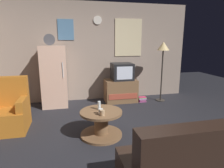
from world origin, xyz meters
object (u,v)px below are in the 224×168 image
Objects in this scene: armchair at (8,112)px; book_stack at (142,99)px; mug_ceramic_white at (101,111)px; standing_lamp at (163,51)px; fridge at (54,76)px; crt_tv at (122,72)px; tv_stand at (121,91)px; wine_glass at (99,105)px; couch at (205,168)px; coffee_table at (101,123)px; mug_ceramic_tan at (102,113)px.

armchair reaches higher than book_stack.
standing_lamp is at bearing 41.97° from mug_ceramic_white.
book_stack is (2.25, -0.20, -0.69)m from fridge.
tv_stand is at bearing 178.44° from crt_tv.
wine_glass is 0.22m from mug_ceramic_white.
armchair is at bearing -154.31° from tv_stand.
fridge is 3.28× the size of crt_tv.
tv_stand is at bearing 89.94° from couch.
standing_lamp is 2.77m from coffee_table.
mug_ceramic_tan is (-0.89, -2.01, -0.32)m from crt_tv.
fridge is 1.84× the size of armchair.
standing_lamp is 17.67× the size of mug_ceramic_white.
couch is at bearing -57.66° from mug_ceramic_tan.
fridge is at bearing 57.62° from armchair.
couch is at bearing -41.38° from armchair.
tv_stand is 0.63m from book_stack.
armchair is 3.20m from book_stack.
coffee_table is at bearing -139.81° from standing_lamp.
crt_tv is at bearing -1.56° from tv_stand.
crt_tv is 1.20m from standing_lamp.
book_stack is at bearing -17.91° from crt_tv.
armchair reaches higher than mug_ceramic_white.
standing_lamp is (2.79, -0.21, 0.60)m from fridge.
mug_ceramic_white is at bearing -25.38° from armchair.
armchair is at bearing 138.62° from couch.
fridge reaches higher than tv_stand.
mug_ceramic_tan reaches higher than book_stack.
standing_lamp is at bearing 40.19° from coffee_table.
fridge is at bearing 115.02° from coffee_table.
crt_tv is at bearing 162.09° from book_stack.
crt_tv is 3.39m from couch.
fridge is 2.10m from coffee_table.
wine_glass is (-0.86, -1.73, 0.23)m from tv_stand.
coffee_table is at bearing -76.82° from wine_glass.
mug_ceramic_tan is (-0.85, -2.01, 0.20)m from tv_stand.
crt_tv is 2.48× the size of book_stack.
fridge is at bearing 112.83° from mug_ceramic_white.
tv_stand is 3.85× the size of book_stack.
tv_stand is 2.20m from mug_ceramic_tan.
fridge is 1.96m from wine_glass.
tv_stand is at bearing -0.91° from fridge.
mug_ceramic_tan is 0.41× the size of book_stack.
armchair is (-1.60, 0.76, -0.16)m from mug_ceramic_white.
mug_ceramic_tan is (-0.01, -0.20, 0.27)m from coffee_table.
mug_ceramic_white is at bearing 121.46° from couch.
tv_stand is 1.56× the size of crt_tv.
coffee_table is 0.31m from wine_glass.
couch is at bearing -63.41° from fridge.
mug_ceramic_tan is at bearing -136.69° from standing_lamp.
coffee_table is 2.16m from book_stack.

